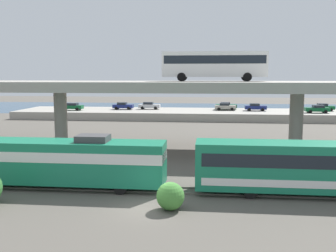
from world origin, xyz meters
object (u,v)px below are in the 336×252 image
(parked_car_2, at_px, (72,106))
(parked_car_5, at_px, (149,106))
(parked_car_7, at_px, (226,106))
(train_locomotive, at_px, (47,160))
(parked_car_6, at_px, (225,107))
(parked_car_1, at_px, (323,107))
(transit_bus_on_overpass, at_px, (214,63))
(parked_car_0, at_px, (317,109))
(parked_car_3, at_px, (255,107))
(parked_car_4, at_px, (123,106))

(parked_car_2, height_order, parked_car_5, same)
(parked_car_7, bearing_deg, parked_car_5, -174.88)
(train_locomotive, xyz_separation_m, parked_car_6, (15.52, 52.02, 0.10))
(train_locomotive, distance_m, parked_car_5, 53.00)
(parked_car_1, bearing_deg, parked_car_2, -175.50)
(parked_car_6, bearing_deg, transit_bus_on_overpass, -94.36)
(parked_car_0, xyz_separation_m, parked_car_7, (-16.91, 6.20, -0.00))
(parked_car_5, height_order, parked_car_7, same)
(parked_car_5, relative_size, parked_car_7, 1.03)
(parked_car_0, xyz_separation_m, parked_car_3, (-11.18, 3.29, -0.00))
(transit_bus_on_overpass, height_order, parked_car_1, transit_bus_on_overpass)
(train_locomotive, height_order, parked_car_2, train_locomotive)
(train_locomotive, bearing_deg, parked_car_5, -89.66)
(train_locomotive, xyz_separation_m, parked_car_5, (-0.31, 53.00, 0.10))
(parked_car_7, bearing_deg, parked_car_0, -20.12)
(parked_car_2, height_order, parked_car_3, same)
(parked_car_1, distance_m, parked_car_5, 35.33)
(parked_car_5, bearing_deg, parked_car_1, -0.49)
(parked_car_3, relative_size, parked_car_6, 1.00)
(transit_bus_on_overpass, relative_size, parked_car_1, 2.94)
(parked_car_0, relative_size, parked_car_7, 1.04)
(parked_car_2, bearing_deg, parked_car_1, -175.50)
(train_locomotive, xyz_separation_m, parked_car_1, (35.02, 52.70, 0.10))
(parked_car_0, distance_m, parked_car_1, 5.02)
(train_locomotive, height_order, parked_car_4, train_locomotive)
(parked_car_4, height_order, parked_car_5, same)
(train_locomotive, bearing_deg, parked_car_1, -123.60)
(parked_car_2, bearing_deg, parked_car_0, 179.45)
(transit_bus_on_overpass, relative_size, parked_car_7, 2.77)
(parked_car_4, relative_size, parked_car_7, 0.97)
(parked_car_3, height_order, parked_car_6, same)
(transit_bus_on_overpass, distance_m, parked_car_5, 38.43)
(parked_car_4, bearing_deg, parked_car_5, 13.19)
(parked_car_6, bearing_deg, train_locomotive, -106.61)
(train_locomotive, relative_size, parked_car_5, 3.98)
(parked_car_1, bearing_deg, parked_car_3, -175.08)
(parked_car_6, bearing_deg, parked_car_2, -173.94)
(transit_bus_on_overpass, bearing_deg, parked_car_7, -94.50)
(parked_car_1, distance_m, parked_car_6, 19.51)
(parked_car_6, bearing_deg, parked_car_1, 2.00)
(transit_bus_on_overpass, height_order, parked_car_5, transit_bus_on_overpass)
(parked_car_3, bearing_deg, parked_car_7, 153.17)
(parked_car_1, bearing_deg, parked_car_4, -178.65)
(parked_car_4, height_order, parked_car_6, same)
(train_locomotive, relative_size, parked_car_2, 3.81)
(train_locomotive, bearing_deg, parked_car_2, -72.17)
(train_locomotive, distance_m, parked_car_1, 63.28)
(parked_car_2, bearing_deg, parked_car_6, -173.94)
(parked_car_2, xyz_separation_m, parked_car_3, (37.20, 2.83, -0.00))
(parked_car_3, distance_m, parked_car_7, 6.43)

